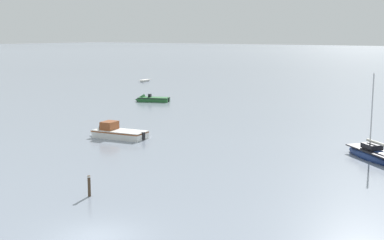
# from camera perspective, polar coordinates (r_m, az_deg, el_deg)

# --- Properties ---
(ground_plane) EXTENTS (800.00, 800.00, 0.00)m
(ground_plane) POSITION_cam_1_polar(r_m,az_deg,el_deg) (26.51, -10.36, -12.43)
(ground_plane) COLOR gray
(rowboat_moored_2) EXTENTS (1.61, 3.49, 0.53)m
(rowboat_moored_2) POSITION_cam_1_polar(r_m,az_deg,el_deg) (108.38, -5.12, 4.25)
(rowboat_moored_2) COLOR white
(rowboat_moored_2) RESTS_ON ground
(sailboat_moored_0) EXTENTS (6.07, 5.49, 7.02)m
(sailboat_moored_0) POSITION_cam_1_polar(r_m,az_deg,el_deg) (43.93, 19.05, -3.60)
(sailboat_moored_0) COLOR navy
(sailboat_moored_0) RESTS_ON ground
(motorboat_moored_0) EXTENTS (6.17, 2.98, 2.25)m
(motorboat_moored_0) POSITION_cam_1_polar(r_m,az_deg,el_deg) (50.61, -8.64, -1.48)
(motorboat_moored_0) COLOR white
(motorboat_moored_0) RESTS_ON ground
(motorboat_moored_1) EXTENTS (5.34, 3.54, 1.74)m
(motorboat_moored_1) POSITION_cam_1_polar(r_m,az_deg,el_deg) (76.52, -4.66, 2.19)
(motorboat_moored_1) COLOR #23602D
(motorboat_moored_1) RESTS_ON ground
(mooring_post_near) EXTENTS (0.22, 0.22, 1.43)m
(mooring_post_near) POSITION_cam_1_polar(r_m,az_deg,el_deg) (32.70, -11.06, -7.06)
(mooring_post_near) COLOR #433323
(mooring_post_near) RESTS_ON ground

